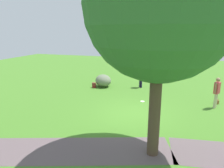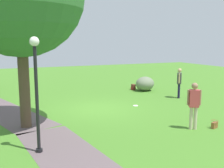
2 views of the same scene
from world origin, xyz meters
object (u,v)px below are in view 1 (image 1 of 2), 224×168
woman_with_handbag (217,90)px  large_shade_tree (160,6)px  man_near_boulder (141,75)px  frisbee_on_grass (142,101)px  backpack_by_boulder (94,85)px  lawn_boulder (103,81)px  handbag_on_grass (217,101)px

woman_with_handbag → large_shade_tree: bearing=63.4°
man_near_boulder → frisbee_on_grass: bearing=102.1°
backpack_by_boulder → frisbee_on_grass: backpack_by_boulder is taller
lawn_boulder → frisbee_on_grass: (-3.64, 2.74, -0.47)m
woman_with_handbag → backpack_by_boulder: size_ratio=4.50×
man_near_boulder → frisbee_on_grass: man_near_boulder is taller
lawn_boulder → frisbee_on_grass: size_ratio=6.92×
large_shade_tree → backpack_by_boulder: size_ratio=18.81×
woman_with_handbag → frisbee_on_grass: 4.33m
lawn_boulder → handbag_on_grass: 8.26m
man_near_boulder → backpack_by_boulder: 3.77m
lawn_boulder → woman_with_handbag: size_ratio=1.07×
lawn_boulder → woman_with_handbag: (-7.84, 2.57, 0.57)m
handbag_on_grass → man_near_boulder: bearing=-24.1°
lawn_boulder → frisbee_on_grass: 4.58m
lawn_boulder → backpack_by_boulder: 0.87m
backpack_by_boulder → frisbee_on_grass: bearing=153.1°
large_shade_tree → frisbee_on_grass: size_ratio=26.95×
large_shade_tree → lawn_boulder: bearing=-59.5°
handbag_on_grass → frisbee_on_grass: handbag_on_grass is taller
lawn_boulder → woman_with_handbag: woman_with_handbag is taller
large_shade_tree → frisbee_on_grass: 7.70m
large_shade_tree → woman_with_handbag: 7.64m
woman_with_handbag → man_near_boulder: 5.84m
lawn_boulder → backpack_by_boulder: lawn_boulder is taller
woman_with_handbag → frisbee_on_grass: woman_with_handbag is taller
man_near_boulder → handbag_on_grass: (-5.15, 2.30, -0.90)m
large_shade_tree → lawn_boulder: (4.94, -8.36, -4.62)m
lawn_boulder → backpack_by_boulder: size_ratio=4.83×
man_near_boulder → lawn_boulder: bearing=11.4°
lawn_boulder → frisbee_on_grass: lawn_boulder is taller
large_shade_tree → man_near_boulder: large_shade_tree is taller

